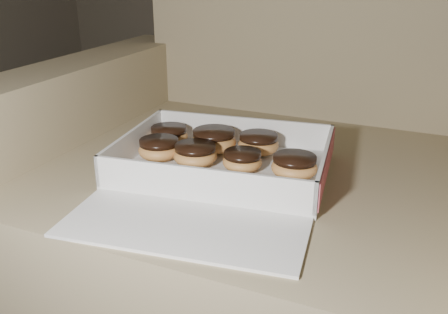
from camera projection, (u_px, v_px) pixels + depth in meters
armchair at (264, 208)px, 1.05m from camera, size 0.96×0.81×1.01m
bakery_box at (220, 173)px, 0.85m from camera, size 0.40×0.46×0.06m
donut_a at (214, 140)px, 0.95m from camera, size 0.09×0.09×0.04m
donut_b at (242, 160)px, 0.87m from camera, size 0.07×0.07×0.04m
donut_c at (294, 166)px, 0.84m from camera, size 0.08×0.08×0.04m
donut_d at (258, 143)px, 0.94m from camera, size 0.08×0.08×0.04m
donut_e at (195, 154)px, 0.89m from camera, size 0.08×0.08×0.04m
donut_f at (169, 135)px, 0.98m from camera, size 0.07×0.07×0.04m
donut_g at (159, 149)px, 0.92m from camera, size 0.08×0.08×0.04m
crumb_a at (263, 187)px, 0.81m from camera, size 0.01×0.01×0.00m
crumb_b at (216, 178)px, 0.84m from camera, size 0.01×0.01×0.00m
crumb_c at (163, 170)px, 0.87m from camera, size 0.01×0.01×0.00m
crumb_d at (257, 180)px, 0.83m from camera, size 0.01×0.01×0.00m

